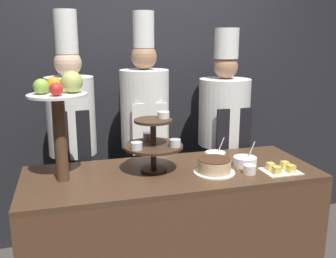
% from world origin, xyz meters
% --- Properties ---
extents(wall_back, '(10.00, 0.06, 2.80)m').
position_xyz_m(wall_back, '(0.00, 1.33, 1.40)').
color(wall_back, '#232328').
rests_on(wall_back, ground_plane).
extents(buffet_counter, '(1.83, 0.69, 0.90)m').
position_xyz_m(buffet_counter, '(0.00, 0.35, 0.45)').
color(buffet_counter, brown).
rests_on(buffet_counter, ground_plane).
extents(tiered_stand, '(0.37, 0.37, 0.37)m').
position_xyz_m(tiered_stand, '(-0.11, 0.39, 1.09)').
color(tiered_stand, '#3D2819').
rests_on(tiered_stand, buffet_counter).
extents(fruit_pedestal, '(0.33, 0.33, 0.64)m').
position_xyz_m(fruit_pedestal, '(-0.65, 0.38, 1.35)').
color(fruit_pedestal, brown).
rests_on(fruit_pedestal, buffet_counter).
extents(cake_round, '(0.26, 0.26, 0.09)m').
position_xyz_m(cake_round, '(0.24, 0.25, 0.95)').
color(cake_round, white).
rests_on(cake_round, buffet_counter).
extents(cup_white, '(0.08, 0.08, 0.06)m').
position_xyz_m(cup_white, '(0.45, 0.18, 0.93)').
color(cup_white, white).
rests_on(cup_white, buffet_counter).
extents(cake_square_tray, '(0.23, 0.18, 0.05)m').
position_xyz_m(cake_square_tray, '(0.65, 0.16, 0.92)').
color(cake_square_tray, white).
rests_on(cake_square_tray, buffet_counter).
extents(serving_bowl_near, '(0.15, 0.15, 0.16)m').
position_xyz_m(serving_bowl_near, '(0.49, 0.32, 0.93)').
color(serving_bowl_near, white).
rests_on(serving_bowl_near, buffet_counter).
extents(serving_bowl_far, '(0.14, 0.14, 0.16)m').
position_xyz_m(serving_bowl_far, '(0.35, 0.48, 0.93)').
color(serving_bowl_far, white).
rests_on(serving_bowl_far, buffet_counter).
extents(chef_left, '(0.34, 0.34, 1.91)m').
position_xyz_m(chef_left, '(-0.59, 0.94, 1.03)').
color(chef_left, '#28282D').
rests_on(chef_left, ground_plane).
extents(chef_center_left, '(0.37, 0.37, 1.91)m').
position_xyz_m(chef_center_left, '(-0.05, 0.94, 1.03)').
color(chef_center_left, '#38332D').
rests_on(chef_center_left, ground_plane).
extents(chef_center_right, '(0.41, 0.41, 1.80)m').
position_xyz_m(chef_center_right, '(0.61, 0.94, 0.97)').
color(chef_center_right, '#38332D').
rests_on(chef_center_right, ground_plane).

